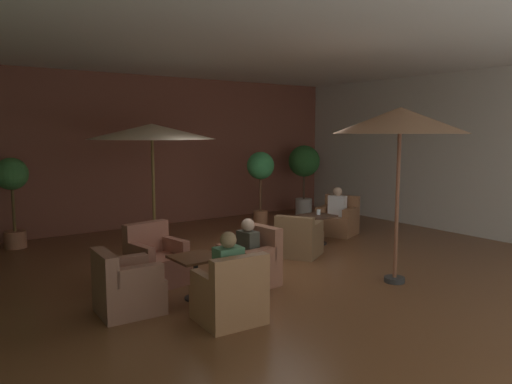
% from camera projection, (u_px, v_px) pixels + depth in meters
% --- Properties ---
extents(ground_plane, '(10.65, 9.73, 0.02)m').
position_uv_depth(ground_plane, '(272.00, 268.00, 8.44)').
color(ground_plane, brown).
extents(wall_back_brick, '(10.65, 0.08, 3.71)m').
position_uv_depth(wall_back_brick, '(157.00, 151.00, 12.13)').
color(wall_back_brick, brown).
rests_on(wall_back_brick, ground_plane).
extents(wall_right_plain, '(0.08, 9.73, 3.71)m').
position_uv_depth(wall_right_plain, '(455.00, 153.00, 11.22)').
color(wall_right_plain, silver).
rests_on(wall_right_plain, ground_plane).
extents(ceiling_slab, '(10.65, 9.73, 0.06)m').
position_uv_depth(ceiling_slab, '(273.00, 46.00, 7.98)').
color(ceiling_slab, silver).
rests_on(ceiling_slab, wall_back_brick).
extents(cafe_table_front_left, '(0.69, 0.69, 0.61)m').
position_uv_depth(cafe_table_front_left, '(317.00, 224.00, 10.18)').
color(cafe_table_front_left, black).
rests_on(cafe_table_front_left, ground_plane).
extents(armchair_front_left_north, '(1.03, 1.02, 0.80)m').
position_uv_depth(armchair_front_left_north, '(299.00, 240.00, 9.18)').
color(armchair_front_left_north, brown).
rests_on(armchair_front_left_north, ground_plane).
extents(armchair_front_left_east, '(0.99, 1.03, 0.88)m').
position_uv_depth(armchair_front_left_east, '(338.00, 220.00, 11.14)').
color(armchair_front_left_east, '#8F5B3B').
rests_on(armchair_front_left_east, ground_plane).
extents(cafe_table_front_right, '(0.64, 0.64, 0.61)m').
position_uv_depth(cafe_table_front_right, '(196.00, 266.00, 6.80)').
color(cafe_table_front_right, black).
rests_on(cafe_table_front_right, ground_plane).
extents(armchair_front_right_north, '(0.81, 0.75, 0.84)m').
position_uv_depth(armchair_front_right_north, '(126.00, 288.00, 6.28)').
color(armchair_front_right_north, brown).
rests_on(armchair_front_right_north, ground_plane).
extents(armchair_front_right_east, '(0.78, 0.76, 0.88)m').
position_uv_depth(armchair_front_right_east, '(230.00, 297.00, 5.97)').
color(armchair_front_right_east, '#8F5E3B').
rests_on(armchair_front_right_east, ground_plane).
extents(armchair_front_right_south, '(0.82, 0.84, 0.89)m').
position_uv_depth(armchair_front_right_south, '(250.00, 264.00, 7.46)').
color(armchair_front_right_south, '#915842').
rests_on(armchair_front_right_south, ground_plane).
extents(armchair_front_right_west, '(0.87, 0.89, 0.93)m').
position_uv_depth(armchair_front_right_west, '(156.00, 262.00, 7.51)').
color(armchair_front_right_west, '#905342').
rests_on(armchair_front_right_west, ground_plane).
extents(patio_umbrella_tall_red, '(2.52, 2.52, 2.51)m').
position_uv_depth(patio_umbrella_tall_red, '(152.00, 132.00, 9.57)').
color(patio_umbrella_tall_red, '#2D2D2D').
rests_on(patio_umbrella_tall_red, ground_plane).
extents(patio_umbrella_center_beige, '(2.02, 2.02, 2.72)m').
position_uv_depth(patio_umbrella_center_beige, '(400.00, 122.00, 7.30)').
color(patio_umbrella_center_beige, '#2D2D2D').
rests_on(patio_umbrella_center_beige, ground_plane).
extents(potted_tree_left_corner, '(0.65, 0.65, 1.84)m').
position_uv_depth(potted_tree_left_corner, '(12.00, 187.00, 9.70)').
color(potted_tree_left_corner, '#AA6749').
rests_on(potted_tree_left_corner, ground_plane).
extents(potted_tree_mid_left, '(0.67, 0.67, 1.87)m').
position_uv_depth(potted_tree_mid_left, '(261.00, 174.00, 11.75)').
color(potted_tree_mid_left, '#AC6945').
rests_on(potted_tree_mid_left, ground_plane).
extents(potted_tree_mid_right, '(0.89, 0.89, 1.97)m').
position_uv_depth(potted_tree_mid_right, '(304.00, 167.00, 13.72)').
color(potted_tree_mid_right, silver).
rests_on(potted_tree_mid_right, ground_plane).
extents(patron_blue_shirt, '(0.35, 0.26, 0.70)m').
position_uv_depth(patron_blue_shirt, '(228.00, 263.00, 5.96)').
color(patron_blue_shirt, '#467350').
rests_on(patron_blue_shirt, ground_plane).
extents(patron_by_window, '(0.23, 0.35, 0.62)m').
position_uv_depth(patron_by_window, '(248.00, 240.00, 7.39)').
color(patron_by_window, '#414036').
rests_on(patron_by_window, ground_plane).
extents(patron_with_friend, '(0.34, 0.44, 0.66)m').
position_uv_depth(patron_with_friend, '(337.00, 203.00, 11.05)').
color(patron_with_friend, silver).
rests_on(patron_with_friend, ground_plane).
extents(iced_drink_cup, '(0.08, 0.08, 0.11)m').
position_uv_depth(iced_drink_cup, '(319.00, 212.00, 10.20)').
color(iced_drink_cup, white).
rests_on(iced_drink_cup, cafe_table_front_left).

